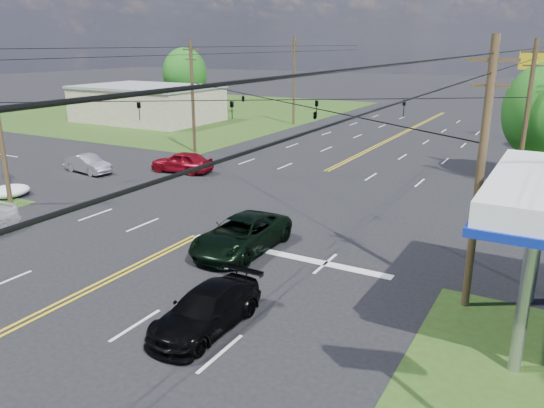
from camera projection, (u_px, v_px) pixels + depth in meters
The scene contains 17 objects.
ground at pixel (274, 197), 33.01m from camera, with size 280.00×280.00×0.00m, color black.
grass_nw at pixel (170, 110), 76.10m from camera, with size 46.00×48.00×0.03m, color #2B3F14.
stop_bar at pixel (285, 255), 23.99m from camera, with size 10.00×0.50×0.02m, color silver.
retail_nw at pixel (148, 105), 64.84m from camera, with size 16.00×11.00×4.00m, color tan.
pole_se at pixel (480, 175), 17.98m from camera, with size 1.60×0.28×9.50m.
pole_nw at pixel (193, 96), 45.18m from camera, with size 1.60×0.28×9.50m.
pole_ne at pixel (527, 115), 32.99m from camera, with size 1.60×0.28×9.50m.
pole_left_far at pixel (294, 80), 60.95m from camera, with size 1.60×0.28×10.00m.
span_wire_signals at pixel (274, 100), 31.26m from camera, with size 26.00×18.00×1.13m.
power_lines at pixel (257, 55), 28.84m from camera, with size 26.04×100.00×0.64m.
tree_far_l at pixel (185, 74), 73.19m from camera, with size 6.08×6.08×8.72m.
pickup_dkgreen at pixel (241, 235), 24.28m from camera, with size 2.65×5.75×1.60m, color black.
suv_black at pixel (206, 310), 17.66m from camera, with size 1.94×4.78×1.39m, color black.
sedan_silver at pixel (88, 164), 39.09m from camera, with size 1.42×4.07×1.34m, color #A2A2A7.
sedan_red at pixel (182, 162), 39.22m from camera, with size 1.87×4.65×1.59m, color maroon.
polesign_ne at pixel (535, 80), 35.18m from camera, with size 2.34×1.03×8.71m.
snowpile_b at pixel (10, 197), 33.13m from camera, with size 2.09×2.58×0.72m, color white.
Camera 1 is at (15.41, -15.71, 9.21)m, focal length 35.00 mm.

